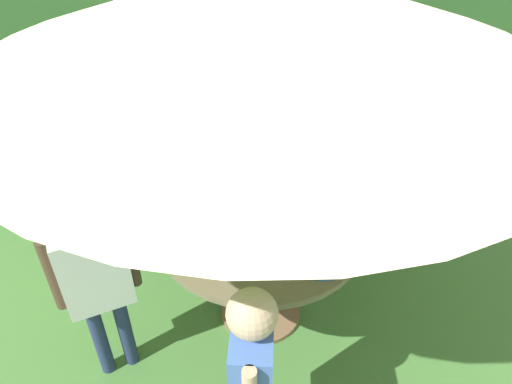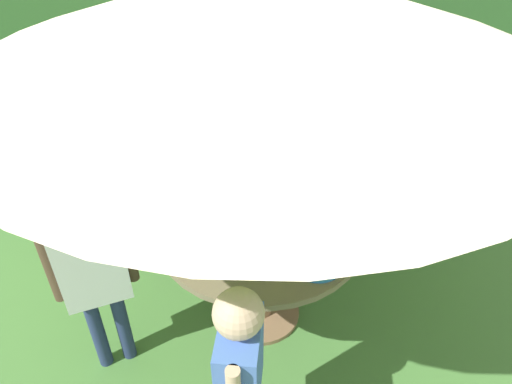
{
  "view_description": "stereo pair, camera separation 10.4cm",
  "coord_description": "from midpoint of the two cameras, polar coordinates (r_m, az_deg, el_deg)",
  "views": [
    {
      "loc": [
        -0.26,
        -1.91,
        2.36
      ],
      "look_at": [
        -0.02,
        0.1,
        0.87
      ],
      "focal_mm": 33.14,
      "sensor_mm": 36.0,
      "label": 1
    },
    {
      "loc": [
        -0.16,
        -1.92,
        2.36
      ],
      "look_at": [
        -0.02,
        0.1,
        0.87
      ],
      "focal_mm": 33.14,
      "sensor_mm": 36.0,
      "label": 2
    }
  ],
  "objects": [
    {
      "name": "wooden_chair",
      "position": [
        3.57,
        1.19,
        5.34
      ],
      "size": [
        0.58,
        0.58,
        0.93
      ],
      "rotation": [
        0.0,
        0.0,
        -0.21
      ],
      "color": "brown",
      "rests_on": "ground_plane"
    },
    {
      "name": "garden_table",
      "position": [
        2.64,
        -0.49,
        -6.76
      ],
      "size": [
        1.11,
        1.11,
        0.73
      ],
      "color": "brown",
      "rests_on": "ground_plane"
    },
    {
      "name": "plate_mid_right",
      "position": [
        2.51,
        -9.41,
        -4.39
      ],
      "size": [
        0.22,
        0.22,
        0.03
      ],
      "color": "#338CD8",
      "rests_on": "garden_table"
    },
    {
      "name": "child_in_yellow_shirt",
      "position": [
        2.94,
        -15.45,
        3.7
      ],
      "size": [
        0.38,
        0.36,
        1.31
      ],
      "rotation": [
        0.0,
        0.0,
        -0.67
      ],
      "color": "brown",
      "rests_on": "ground_plane"
    },
    {
      "name": "plate_center_front",
      "position": [
        2.64,
        7.06,
        -1.83
      ],
      "size": [
        0.23,
        0.23,
        0.03
      ],
      "color": "red",
      "rests_on": "garden_table"
    },
    {
      "name": "juice_bottle_far_right",
      "position": [
        2.44,
        1.49,
        -3.77
      ],
      "size": [
        0.05,
        0.05,
        0.12
      ],
      "color": "yellow",
      "rests_on": "garden_table"
    },
    {
      "name": "child_in_white_shirt",
      "position": [
        2.38,
        -20.24,
        -8.59
      ],
      "size": [
        0.39,
        0.26,
        1.2
      ],
      "rotation": [
        0.0,
        0.0,
        0.31
      ],
      "color": "navy",
      "rests_on": "ground_plane"
    },
    {
      "name": "plate_center_back",
      "position": [
        2.32,
        6.58,
        -8.29
      ],
      "size": [
        0.24,
        0.24,
        0.03
      ],
      "color": "#338CD8",
      "rests_on": "garden_table"
    },
    {
      "name": "juice_bottle_mid_left",
      "position": [
        2.37,
        0.65,
        -5.6
      ],
      "size": [
        0.05,
        0.05,
        0.11
      ],
      "color": "yellow",
      "rests_on": "garden_table"
    },
    {
      "name": "potted_plant",
      "position": [
        3.88,
        -26.63,
        2.0
      ],
      "size": [
        0.54,
        0.54,
        0.74
      ],
      "color": "#595960",
      "rests_on": "ground_plane"
    },
    {
      "name": "child_in_grey_shirt",
      "position": [
        3.16,
        -3.19,
        7.84
      ],
      "size": [
        0.23,
        0.45,
        1.34
      ],
      "rotation": [
        0.0,
        0.0,
        -1.51
      ],
      "color": "navy",
      "rests_on": "ground_plane"
    },
    {
      "name": "plate_back_edge",
      "position": [
        2.7,
        -0.42,
        -0.46
      ],
      "size": [
        0.24,
        0.24,
        0.03
      ],
      "color": "yellow",
      "rests_on": "garden_table"
    },
    {
      "name": "juice_bottle_spot_a",
      "position": [
        2.55,
        -5.23,
        -1.96
      ],
      "size": [
        0.05,
        0.05,
        0.13
      ],
      "color": "yellow",
      "rests_on": "garden_table"
    },
    {
      "name": "snack_bowl",
      "position": [
        2.75,
        -5.5,
        0.72
      ],
      "size": [
        0.13,
        0.13,
        0.08
      ],
      "color": "white",
      "rests_on": "garden_table"
    },
    {
      "name": "ground_plane",
      "position": [
        3.05,
        -0.44,
        -14.51
      ],
      "size": [
        10.0,
        10.0,
        0.02
      ],
      "primitive_type": "cube",
      "color": "#477A38"
    },
    {
      "name": "cup_far",
      "position": [
        2.27,
        -3.89,
        -8.56
      ],
      "size": [
        0.06,
        0.06,
        0.07
      ],
      "primitive_type": "cylinder",
      "color": "#4C99D8",
      "rests_on": "garden_table"
    },
    {
      "name": "juice_bottle_near_left",
      "position": [
        2.27,
        -6.87,
        -7.75
      ],
      "size": [
        0.06,
        0.06,
        0.13
      ],
      "color": "yellow",
      "rests_on": "garden_table"
    },
    {
      "name": "child_in_blue_shirt",
      "position": [
        1.97,
        -2.05,
        -20.18
      ],
      "size": [
        0.21,
        0.38,
        1.12
      ],
      "rotation": [
        0.0,
        0.0,
        1.4
      ],
      "color": "brown",
      "rests_on": "ground_plane"
    },
    {
      "name": "juice_bottle_front_edge",
      "position": [
        2.37,
        -4.57,
        -5.66
      ],
      "size": [
        0.05,
        0.05,
        0.11
      ],
      "color": "yellow",
      "rests_on": "garden_table"
    },
    {
      "name": "cup_near",
      "position": [
        2.4,
        -1.83,
        -5.37
      ],
      "size": [
        0.07,
        0.07,
        0.07
      ],
      "primitive_type": "cylinder",
      "color": "#E04C47",
      "rests_on": "garden_table"
    },
    {
      "name": "juice_bottle_far_left",
      "position": [
        2.61,
        -5.04,
        -1.13
      ],
      "size": [
        0.06,
        0.06,
        0.1
      ],
      "color": "yellow",
      "rests_on": "garden_table"
    },
    {
      "name": "juice_bottle_near_right",
      "position": [
        2.43,
        5.35,
        -4.49
      ],
      "size": [
        0.06,
        0.06,
        0.1
      ],
      "color": "yellow",
      "rests_on": "garden_table"
    },
    {
      "name": "dome_tent",
      "position": [
        4.21,
        0.48,
        12.6
      ],
      "size": [
        2.41,
        2.41,
        1.33
      ],
      "rotation": [
        0.0,
        0.0,
        0.14
      ],
      "color": "#B2C63F",
      "rests_on": "ground_plane"
    },
    {
      "name": "patio_umbrella",
      "position": [
        2.0,
        -0.69,
        20.85
      ],
      "size": [
        2.5,
        2.5,
        2.02
      ],
      "color": "#B7AD8C",
      "rests_on": "ground_plane"
    }
  ]
}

